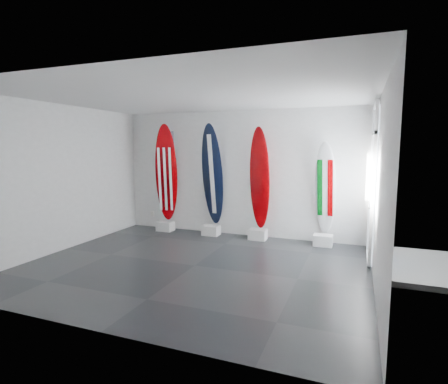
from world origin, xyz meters
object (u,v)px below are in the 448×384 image
at_px(surfboard_navy, 212,175).
at_px(surfboard_italy, 325,188).
at_px(surfboard_usa, 166,173).
at_px(surfboard_swiss, 260,178).

height_order(surfboard_navy, surfboard_italy, surfboard_navy).
bearing_deg(surfboard_navy, surfboard_usa, -172.92).
height_order(surfboard_usa, surfboard_swiss, surfboard_usa).
xyz_separation_m(surfboard_navy, surfboard_italy, (2.65, 0.00, -0.22)).
height_order(surfboard_usa, surfboard_navy, surfboard_usa).
bearing_deg(surfboard_usa, surfboard_navy, -18.12).
relative_size(surfboard_navy, surfboard_italy, 1.21).
bearing_deg(surfboard_navy, surfboard_swiss, 7.08).
xyz_separation_m(surfboard_navy, surfboard_swiss, (1.18, 0.00, -0.05)).
bearing_deg(surfboard_italy, surfboard_swiss, -172.69).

